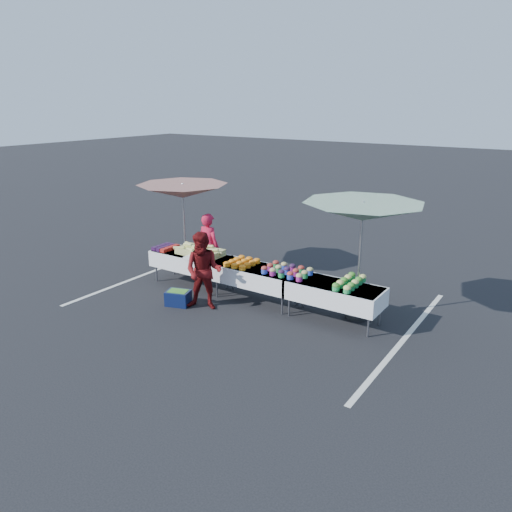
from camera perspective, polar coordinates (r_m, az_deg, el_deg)
The scene contains 17 objects.
ground at distance 10.67m, azimuth 0.00°, elevation -5.13°, with size 80.00×80.00×0.00m, color black.
stripe_left at distance 12.61m, azimuth -12.18°, elevation -1.91°, with size 0.10×5.00×0.00m, color silver.
stripe_right at distance 9.43m, azimuth 16.59°, elevation -9.06°, with size 0.10×5.00×0.00m, color silver.
table_left at distance 11.50m, azimuth -7.47°, elevation -0.49°, with size 1.86×0.81×0.75m.
table_center at distance 10.46m, azimuth 0.00°, elevation -2.18°, with size 1.86×0.81×0.75m.
table_right at distance 9.64m, azimuth 8.96°, elevation -4.15°, with size 1.86×0.81×0.75m.
berry_punnets at distance 11.86m, azimuth -10.29°, elevation 0.98°, with size 0.40×0.54×0.08m.
corn_pile at distance 11.30m, azimuth -6.39°, elevation 0.59°, with size 1.16×0.57×0.26m.
plastic_bags at distance 11.04m, azimuth -7.36°, elevation -0.21°, with size 0.30×0.25×0.05m, color white.
carrot_bowls at distance 10.57m, azimuth -1.61°, elevation -0.73°, with size 0.55×0.69×0.11m.
potato_cups at distance 10.00m, azimuth 3.58°, elevation -1.64°, with size 0.94×0.58×0.16m.
bean_baskets at distance 9.53m, azimuth 10.64°, elevation -2.96°, with size 0.36×0.86×0.15m.
vendor at distance 11.78m, azimuth -5.40°, elevation 1.09°, with size 0.58×0.38×1.59m, color red.
customer at distance 10.08m, azimuth -6.01°, elevation -1.73°, with size 0.78×0.61×1.60m, color #630E10.
umbrella_left at distance 12.06m, azimuth -8.37°, elevation 7.28°, with size 2.21×2.21×2.21m.
umbrella_right at distance 9.44m, azimuth 12.11°, elevation 4.88°, with size 2.62×2.62×2.32m.
storage_bin at distance 10.53m, azimuth -8.88°, elevation -4.71°, with size 0.56×0.48×0.31m.
Camera 1 is at (5.48, -8.19, 4.09)m, focal length 35.00 mm.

